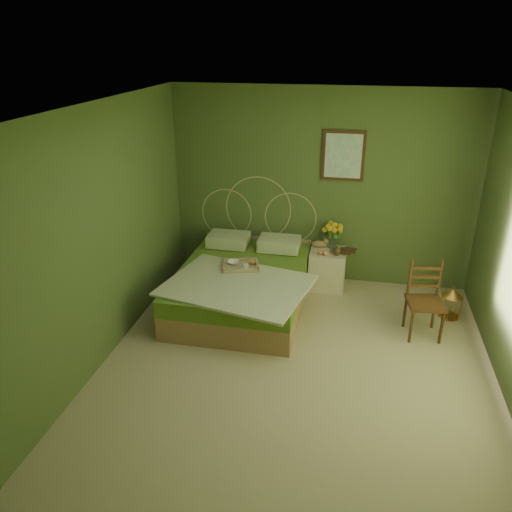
% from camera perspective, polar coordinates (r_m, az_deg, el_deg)
% --- Properties ---
extents(floor, '(4.50, 4.50, 0.00)m').
position_cam_1_polar(floor, '(5.26, 4.47, -13.03)').
color(floor, tan).
rests_on(floor, ground).
extents(ceiling, '(4.50, 4.50, 0.00)m').
position_cam_1_polar(ceiling, '(4.24, 5.62, 16.30)').
color(ceiling, silver).
rests_on(ceiling, wall_back).
extents(wall_back, '(4.00, 0.00, 4.00)m').
position_cam_1_polar(wall_back, '(6.71, 7.40, 7.69)').
color(wall_back, '#4F6736').
rests_on(wall_back, floor).
extents(wall_left, '(0.00, 4.50, 4.50)m').
position_cam_1_polar(wall_left, '(5.19, -17.49, 1.85)').
color(wall_left, '#4F6736').
rests_on(wall_left, floor).
extents(wall_art, '(0.54, 0.04, 0.64)m').
position_cam_1_polar(wall_art, '(6.56, 9.95, 11.22)').
color(wall_art, '#3E1D11').
rests_on(wall_art, wall_back).
extents(bed, '(1.80, 2.27, 1.41)m').
position_cam_1_polar(bed, '(6.30, -1.48, -2.91)').
color(bed, tan).
rests_on(bed, floor).
extents(nightstand, '(0.47, 0.48, 0.95)m').
position_cam_1_polar(nightstand, '(6.79, 8.24, -0.76)').
color(nightstand, beige).
rests_on(nightstand, floor).
extents(chair, '(0.43, 0.43, 0.87)m').
position_cam_1_polar(chair, '(5.94, 18.80, -4.21)').
color(chair, '#3E1D11').
rests_on(chair, floor).
extents(birdcage, '(0.25, 0.25, 0.38)m').
position_cam_1_polar(birdcage, '(6.50, 21.39, -5.04)').
color(birdcage, '#D68C44').
rests_on(birdcage, floor).
extents(book_lower, '(0.20, 0.24, 0.02)m').
position_cam_1_polar(book_lower, '(6.71, 9.82, 0.57)').
color(book_lower, '#381E0F').
rests_on(book_lower, nightstand).
extents(book_upper, '(0.24, 0.28, 0.02)m').
position_cam_1_polar(book_upper, '(6.71, 9.83, 0.74)').
color(book_upper, '#472819').
rests_on(book_upper, nightstand).
extents(cereal_bowl, '(0.15, 0.15, 0.04)m').
position_cam_1_polar(cereal_bowl, '(6.22, -2.60, -0.74)').
color(cereal_bowl, white).
rests_on(cereal_bowl, bed).
extents(coffee_cup, '(0.07, 0.07, 0.07)m').
position_cam_1_polar(coffee_cup, '(6.08, -1.20, -1.17)').
color(coffee_cup, white).
rests_on(coffee_cup, bed).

